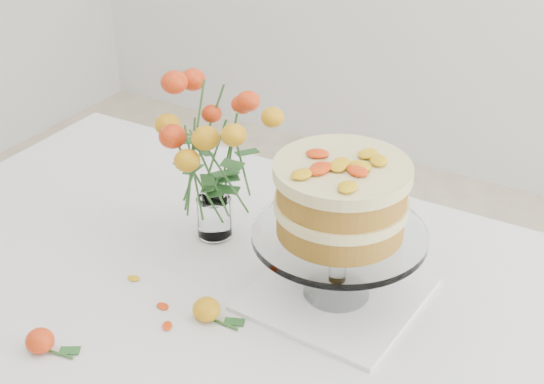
# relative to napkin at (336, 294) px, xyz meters

# --- Properties ---
(table) EXTENTS (1.43, 0.93, 0.76)m
(table) POSITION_rel_napkin_xyz_m (-0.24, -0.05, -0.09)
(table) COLOR tan
(table) RESTS_ON ground
(napkin) EXTENTS (0.31, 0.31, 0.01)m
(napkin) POSITION_rel_napkin_xyz_m (0.00, 0.00, 0.00)
(napkin) COLOR white
(napkin) RESTS_ON table
(cake_stand) EXTENTS (0.31, 0.31, 0.28)m
(cake_stand) POSITION_rel_napkin_xyz_m (-0.00, 0.00, 0.19)
(cake_stand) COLOR white
(cake_stand) RESTS_ON napkin
(rose_vase) EXTENTS (0.28, 0.28, 0.36)m
(rose_vase) POSITION_rel_napkin_xyz_m (-0.31, 0.06, 0.21)
(rose_vase) COLOR white
(rose_vase) RESTS_ON table
(loose_rose_near) EXTENTS (0.09, 0.05, 0.04)m
(loose_rose_near) POSITION_rel_napkin_xyz_m (-0.17, -0.17, 0.02)
(loose_rose_near) COLOR gold
(loose_rose_near) RESTS_ON table
(loose_rose_far) EXTENTS (0.09, 0.05, 0.04)m
(loose_rose_far) POSITION_rel_napkin_xyz_m (-0.37, -0.38, 0.02)
(loose_rose_far) COLOR red
(loose_rose_far) RESTS_ON table
(stray_petal_a) EXTENTS (0.03, 0.02, 0.00)m
(stray_petal_a) POSITION_rel_napkin_xyz_m (-0.36, -0.15, -0.00)
(stray_petal_a) COLOR gold
(stray_petal_a) RESTS_ON table
(stray_petal_b) EXTENTS (0.03, 0.02, 0.00)m
(stray_petal_b) POSITION_rel_napkin_xyz_m (-0.26, -0.19, -0.00)
(stray_petal_b) COLOR gold
(stray_petal_b) RESTS_ON table
(stray_petal_c) EXTENTS (0.03, 0.02, 0.00)m
(stray_petal_c) POSITION_rel_napkin_xyz_m (-0.22, -0.23, -0.00)
(stray_petal_c) COLOR gold
(stray_petal_c) RESTS_ON table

